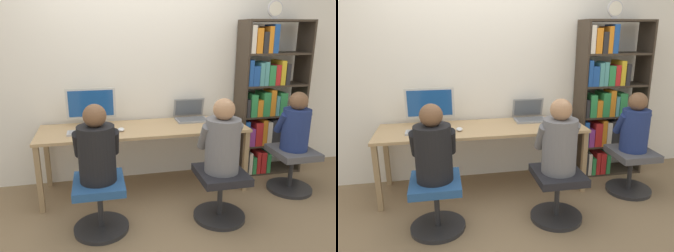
# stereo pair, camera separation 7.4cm
# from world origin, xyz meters

# --- Properties ---
(ground_plane) EXTENTS (14.00, 14.00, 0.00)m
(ground_plane) POSITION_xyz_m (0.00, 0.00, 0.00)
(ground_plane) COLOR #846B4C
(wall_back) EXTENTS (10.00, 0.05, 2.60)m
(wall_back) POSITION_xyz_m (0.00, 0.73, 1.30)
(wall_back) COLOR white
(wall_back) RESTS_ON ground_plane
(desk) EXTENTS (2.20, 0.66, 0.72)m
(desk) POSITION_xyz_m (0.00, 0.33, 0.65)
(desk) COLOR tan
(desk) RESTS_ON ground_plane
(desktop_monitor) EXTENTS (0.52, 0.19, 0.41)m
(desktop_monitor) POSITION_xyz_m (-0.54, 0.51, 0.93)
(desktop_monitor) COLOR beige
(desktop_monitor) RESTS_ON desk
(laptop) EXTENTS (0.36, 0.29, 0.24)m
(laptop) POSITION_xyz_m (0.58, 0.52, 0.77)
(laptop) COLOR gray
(laptop) RESTS_ON desk
(keyboard) EXTENTS (0.46, 0.15, 0.03)m
(keyboard) POSITION_xyz_m (-0.56, 0.24, 0.73)
(keyboard) COLOR #B2B2B7
(keyboard) RESTS_ON desk
(computer_mouse_by_keyboard) EXTENTS (0.07, 0.10, 0.03)m
(computer_mouse_by_keyboard) POSITION_xyz_m (-0.25, 0.25, 0.73)
(computer_mouse_by_keyboard) COLOR silver
(computer_mouse_by_keyboard) RESTS_ON desk
(office_chair_left) EXTENTS (0.49, 0.49, 0.48)m
(office_chair_left) POSITION_xyz_m (-0.50, -0.38, 0.28)
(office_chair_left) COLOR #262628
(office_chair_left) RESTS_ON ground_plane
(office_chair_right) EXTENTS (0.49, 0.49, 0.48)m
(office_chair_right) POSITION_xyz_m (0.59, -0.42, 0.28)
(office_chair_right) COLOR #262628
(office_chair_right) RESTS_ON ground_plane
(person_at_monitor) EXTENTS (0.38, 0.33, 0.67)m
(person_at_monitor) POSITION_xyz_m (-0.50, -0.38, 0.77)
(person_at_monitor) COLOR black
(person_at_monitor) RESTS_ON office_chair_left
(person_at_laptop) EXTENTS (0.38, 0.33, 0.68)m
(person_at_laptop) POSITION_xyz_m (0.59, -0.42, 0.77)
(person_at_laptop) COLOR slate
(person_at_laptop) RESTS_ON office_chair_right
(bookshelf) EXTENTS (0.81, 0.33, 1.84)m
(bookshelf) POSITION_xyz_m (1.48, 0.48, 0.89)
(bookshelf) COLOR #382D23
(bookshelf) RESTS_ON ground_plane
(desk_clock) EXTENTS (0.18, 0.03, 0.20)m
(desk_clock) POSITION_xyz_m (1.47, 0.40, 1.94)
(desk_clock) COLOR #B2B2B7
(desk_clock) RESTS_ON bookshelf
(office_chair_side) EXTENTS (0.49, 0.49, 0.48)m
(office_chair_side) POSITION_xyz_m (1.57, -0.05, 0.28)
(office_chair_side) COLOR #262628
(office_chair_side) RESTS_ON ground_plane
(person_near_shelf) EXTENTS (0.35, 0.31, 0.63)m
(person_near_shelf) POSITION_xyz_m (1.57, -0.05, 0.76)
(person_near_shelf) COLOR navy
(person_near_shelf) RESTS_ON office_chair_side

